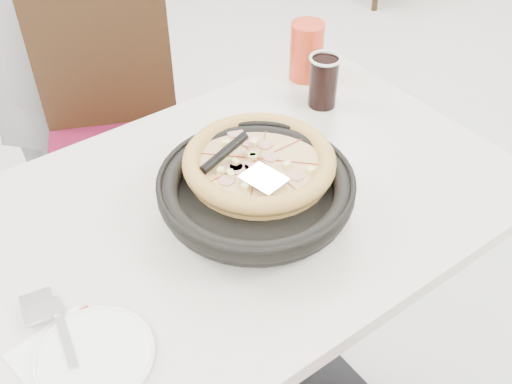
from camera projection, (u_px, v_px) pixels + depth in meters
floor at (284, 363)px, 1.85m from camera, size 7.00×7.00×0.00m
main_table at (245, 305)px, 1.55m from camera, size 1.22×0.83×0.75m
chair_far at (116, 155)px, 1.86m from camera, size 0.56×0.56×0.95m
trivet at (236, 196)px, 1.28m from camera, size 0.12×0.12×0.04m
pizza_pan at (256, 195)px, 1.25m from camera, size 0.40×0.40×0.01m
pizza at (259, 167)px, 1.29m from camera, size 0.32×0.32×0.02m
pizza_server at (264, 178)px, 1.21m from camera, size 0.08×0.10×0.00m
napkin at (64, 356)px, 1.00m from camera, size 0.17×0.17×0.00m
side_plate at (95, 356)px, 0.99m from camera, size 0.20×0.20×0.01m
fork at (63, 331)px, 1.02m from camera, size 0.04×0.16×0.00m
cola_glass at (323, 83)px, 1.53m from camera, size 0.07×0.07×0.13m
red_cup at (307, 51)px, 1.62m from camera, size 0.09×0.09×0.16m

